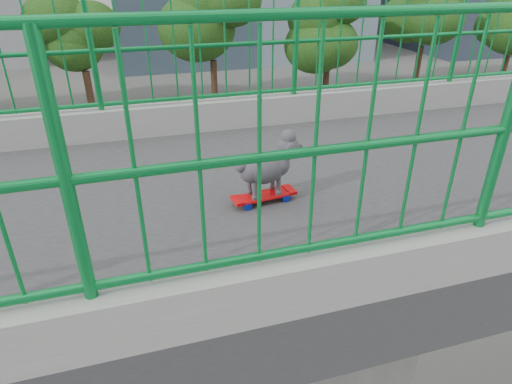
{
  "coord_description": "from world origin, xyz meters",
  "views": [
    {
      "loc": [
        2.99,
        -1.74,
        8.56
      ],
      "look_at": [
        -0.06,
        -0.83,
        6.89
      ],
      "focal_mm": 30.62,
      "sensor_mm": 36.0,
      "label": 1
    }
  ],
  "objects_px": {
    "car_4": "(311,120)",
    "car_3": "(402,133)",
    "skateboard": "(264,196)",
    "car_2": "(271,176)",
    "poodle": "(268,165)",
    "car_0": "(449,250)"
  },
  "relations": [
    {
      "from": "car_4",
      "to": "car_3",
      "type": "bearing_deg",
      "value": -130.1
    },
    {
      "from": "car_3",
      "to": "skateboard",
      "type": "bearing_deg",
      "value": 141.44
    },
    {
      "from": "skateboard",
      "to": "car_2",
      "type": "distance_m",
      "value": 14.82
    },
    {
      "from": "poodle",
      "to": "car_0",
      "type": "bearing_deg",
      "value": 120.74
    },
    {
      "from": "skateboard",
      "to": "poodle",
      "type": "xyz_separation_m",
      "value": [
        -0.0,
        0.03,
        0.25
      ]
    },
    {
      "from": "poodle",
      "to": "car_4",
      "type": "relative_size",
      "value": 0.12
    },
    {
      "from": "car_4",
      "to": "car_0",
      "type": "bearing_deg",
      "value": 176.52
    },
    {
      "from": "car_3",
      "to": "car_4",
      "type": "bearing_deg",
      "value": 49.9
    },
    {
      "from": "car_0",
      "to": "car_3",
      "type": "distance_m",
      "value": 10.64
    },
    {
      "from": "car_2",
      "to": "poodle",
      "type": "bearing_deg",
      "value": 161.21
    },
    {
      "from": "car_0",
      "to": "skateboard",
      "type": "bearing_deg",
      "value": -52.11
    },
    {
      "from": "skateboard",
      "to": "car_4",
      "type": "xyz_separation_m",
      "value": [
        -19.11,
        8.88,
        -6.3
      ]
    },
    {
      "from": "skateboard",
      "to": "car_4",
      "type": "relative_size",
      "value": 0.11
    },
    {
      "from": "poodle",
      "to": "car_2",
      "type": "distance_m",
      "value": 14.91
    },
    {
      "from": "car_4",
      "to": "skateboard",
      "type": "bearing_deg",
      "value": 155.07
    },
    {
      "from": "car_0",
      "to": "car_4",
      "type": "bearing_deg",
      "value": 176.52
    },
    {
      "from": "car_3",
      "to": "car_4",
      "type": "height_order",
      "value": "car_4"
    },
    {
      "from": "car_0",
      "to": "car_3",
      "type": "xyz_separation_m",
      "value": [
        -9.6,
        4.58,
        -0.01
      ]
    },
    {
      "from": "car_2",
      "to": "car_4",
      "type": "relative_size",
      "value": 1.31
    },
    {
      "from": "car_2",
      "to": "car_3",
      "type": "height_order",
      "value": "car_2"
    },
    {
      "from": "car_3",
      "to": "car_4",
      "type": "distance_m",
      "value": 4.97
    },
    {
      "from": "car_0",
      "to": "car_2",
      "type": "xyz_separation_m",
      "value": [
        -6.4,
        -3.75,
        0.13
      ]
    }
  ]
}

